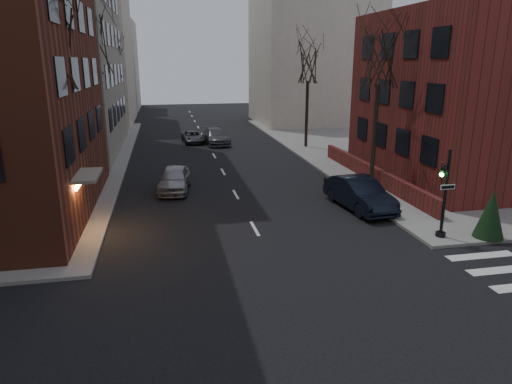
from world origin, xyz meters
The scene contains 20 objects.
sidewalk_far_right centered at (29.00, 30.00, 0.07)m, with size 44.00×44.00×0.15m, color gray.
building_right_brick centered at (16.50, 19.00, 5.50)m, with size 12.00×14.00×11.00m, color maroon.
low_wall_right centered at (9.30, 19.00, 0.65)m, with size 0.35×16.00×1.00m, color maroon.
building_distant_la centered at (-15.00, 55.00, 9.00)m, with size 14.00×16.00×18.00m, color beige.
building_distant_ra centered at (15.00, 50.00, 8.00)m, with size 14.00×14.00×16.00m, color beige.
building_distant_lb centered at (-13.00, 72.00, 7.00)m, with size 10.00×12.00×14.00m, color beige.
traffic_signal centered at (7.94, 8.99, 1.91)m, with size 0.76×0.44×4.00m.
tree_left_a centered at (-8.80, 14.00, 8.47)m, with size 4.18×4.18×10.26m.
tree_left_b centered at (-8.80, 26.00, 8.91)m, with size 4.40×4.40×10.80m.
tree_left_c centered at (-8.80, 40.00, 8.03)m, with size 3.96×3.96×9.72m.
tree_right_a centered at (8.80, 18.00, 8.03)m, with size 3.96×3.96×9.72m.
tree_right_b centered at (8.80, 32.00, 7.59)m, with size 3.74×3.74×9.18m.
streetlamp_near centered at (-8.20, 22.00, 4.24)m, with size 0.36×0.36×6.28m.
streetlamp_far centered at (-8.20, 42.00, 4.24)m, with size 0.36×0.36×6.28m.
parked_sedan centered at (6.20, 13.96, 0.86)m, with size 1.82×5.21×1.72m, color black.
car_lane_silver centered at (-3.61, 19.52, 0.77)m, with size 1.82×4.52×1.54m, color #97969B.
car_lane_gray centered at (0.80, 35.72, 0.76)m, with size 2.12×5.21×1.51m, color #47474C.
car_lane_far centered at (-1.33, 36.95, 0.57)m, with size 1.88×4.07×1.13m, color #3A3A3E.
sandwich_board centered at (7.34, 14.00, 0.64)m, with size 0.44×0.61×0.98m, color white.
evergreen_shrub centered at (10.05, 8.50, 1.25)m, with size 1.32×1.32×2.19m, color black.
Camera 1 is at (-4.00, -8.31, 7.79)m, focal length 32.00 mm.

